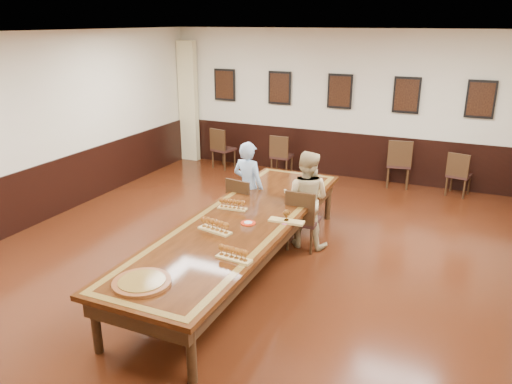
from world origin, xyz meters
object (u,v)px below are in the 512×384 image
at_px(chair_woman, 303,218).
at_px(spare_chair_c, 399,163).
at_px(person_woman, 306,199).
at_px(conference_table, 241,229).
at_px(carved_platter, 142,282).
at_px(spare_chair_b, 282,155).
at_px(spare_chair_a, 224,148).
at_px(chair_man, 245,205).
at_px(person_man, 248,187).
at_px(spare_chair_d, 459,174).

xyz_separation_m(chair_woman, spare_chair_c, (0.84, 3.70, 0.03)).
bearing_deg(person_woman, conference_table, 61.68).
bearing_deg(carved_platter, spare_chair_b, 98.48).
distance_m(spare_chair_a, conference_table, 5.20).
xyz_separation_m(chair_man, person_woman, (1.08, -0.08, 0.28)).
relative_size(spare_chair_b, person_man, 0.61).
bearing_deg(person_man, conference_table, 120.37).
xyz_separation_m(spare_chair_b, spare_chair_c, (2.56, 0.22, 0.05)).
height_order(spare_chair_b, person_man, person_man).
bearing_deg(person_woman, chair_woman, 90.00).
distance_m(chair_man, person_woman, 1.12).
relative_size(chair_woman, spare_chair_d, 1.08).
xyz_separation_m(spare_chair_a, person_woman, (3.18, -3.36, 0.28)).
bearing_deg(spare_chair_c, person_man, 51.90).
relative_size(chair_man, person_man, 0.63).
distance_m(spare_chair_c, carved_platter, 6.94).
relative_size(chair_man, person_woman, 0.63).
distance_m(person_woman, conference_table, 1.27).
relative_size(spare_chair_d, carved_platter, 1.40).
relative_size(chair_woman, person_woman, 0.64).
bearing_deg(spare_chair_d, conference_table, 73.03).
distance_m(conference_table, carved_platter, 2.03).
bearing_deg(chair_woman, chair_man, -11.85).
height_order(chair_woman, person_woman, person_woman).
height_order(chair_woman, spare_chair_b, chair_woman).
distance_m(spare_chair_b, person_woman, 3.80).
bearing_deg(chair_man, person_man, -90.00).
height_order(chair_man, conference_table, chair_man).
distance_m(spare_chair_b, person_man, 3.27).
distance_m(chair_man, carved_platter, 3.26).
bearing_deg(chair_man, carved_platter, 105.48).
bearing_deg(person_man, chair_woman, 174.33).
distance_m(chair_man, chair_woman, 1.10).
height_order(spare_chair_b, person_woman, person_woman).
bearing_deg(conference_table, spare_chair_a, 120.36).
bearing_deg(spare_chair_d, person_woman, 72.09).
xyz_separation_m(spare_chair_c, spare_chair_d, (1.20, -0.09, -0.07)).
xyz_separation_m(person_woman, carved_platter, (-0.73, -3.15, 0.01)).
bearing_deg(spare_chair_c, carved_platter, 67.87).
bearing_deg(spare_chair_d, chair_woman, 72.85).
bearing_deg(person_man, chair_man, 90.00).
bearing_deg(spare_chair_b, person_man, 99.97).
height_order(chair_woman, spare_chair_a, chair_woman).
distance_m(chair_woman, spare_chair_c, 3.80).
bearing_deg(person_man, spare_chair_d, -123.63).
bearing_deg(chair_woman, spare_chair_a, -49.35).
distance_m(spare_chair_a, person_woman, 4.63).
height_order(chair_man, spare_chair_b, chair_man).
bearing_deg(person_man, spare_chair_c, -109.72).
xyz_separation_m(chair_woman, spare_chair_b, (-1.71, 3.48, -0.02)).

